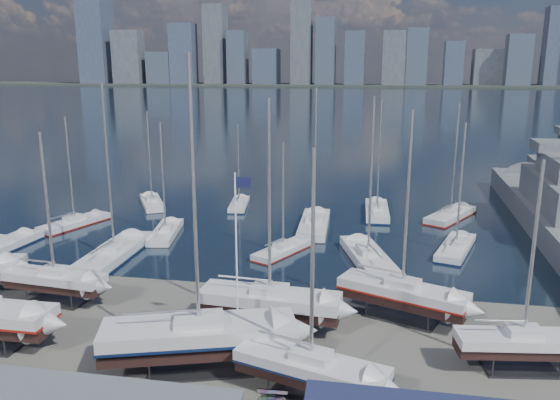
# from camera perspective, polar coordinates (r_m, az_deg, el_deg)

# --- Properties ---
(ground) EXTENTS (1400.00, 1400.00, 0.00)m
(ground) POSITION_cam_1_polar(r_m,az_deg,el_deg) (40.31, -8.47, -14.09)
(ground) COLOR #605E59
(ground) RESTS_ON ground
(water) EXTENTS (1400.00, 600.00, 0.40)m
(water) POSITION_cam_1_polar(r_m,az_deg,el_deg) (344.44, 8.31, 10.32)
(water) COLOR #1A2D3C
(water) RESTS_ON ground
(far_shore) EXTENTS (1400.00, 80.00, 2.20)m
(far_shore) POSITION_cam_1_polar(r_m,az_deg,el_deg) (604.09, 9.23, 11.75)
(far_shore) COLOR #2D332D
(far_shore) RESTS_ON ground
(skyline) EXTENTS (639.14, 43.80, 107.69)m
(skyline) POSITION_cam_1_polar(r_m,az_deg,el_deg) (598.15, 8.59, 15.40)
(skyline) COLOR #475166
(skyline) RESTS_ON far_shore
(sailboat_cradle_2) EXTENTS (8.63, 3.18, 13.95)m
(sailboat_cradle_2) POSITION_cam_1_polar(r_m,az_deg,el_deg) (48.21, -22.46, -7.70)
(sailboat_cradle_2) COLOR #2D2D33
(sailboat_cradle_2) RESTS_ON ground
(sailboat_cradle_3) EXTENTS (12.71, 6.96, 19.50)m
(sailboat_cradle_3) POSITION_cam_1_polar(r_m,az_deg,el_deg) (35.66, -8.42, -13.90)
(sailboat_cradle_3) COLOR #2D2D33
(sailboat_cradle_3) RESTS_ON ground
(sailboat_cradle_4) EXTENTS (10.44, 3.56, 16.72)m
(sailboat_cradle_4) POSITION_cam_1_polar(r_m,az_deg,el_deg) (40.38, -1.08, -10.55)
(sailboat_cradle_4) COLOR #2D2D33
(sailboat_cradle_4) RESTS_ON ground
(sailboat_cradle_5) EXTENTS (9.35, 5.08, 14.67)m
(sailboat_cradle_5) POSITION_cam_1_polar(r_m,az_deg,el_deg) (32.53, 3.25, -17.17)
(sailboat_cradle_5) COLOR #2D2D33
(sailboat_cradle_5) RESTS_ON ground
(sailboat_cradle_6) EXTENTS (10.09, 6.25, 15.83)m
(sailboat_cradle_6) POSITION_cam_1_polar(r_m,az_deg,el_deg) (42.82, 12.66, -9.52)
(sailboat_cradle_6) COLOR #2D2D33
(sailboat_cradle_6) RESTS_ON ground
(sailboat_cradle_7) EXTENTS (8.40, 3.38, 13.53)m
(sailboat_cradle_7) POSITION_cam_1_polar(r_m,az_deg,el_deg) (38.37, 24.03, -13.44)
(sailboat_cradle_7) COLOR #2D2D33
(sailboat_cradle_7) RESTS_ON ground
(sailboat_moored_0) EXTENTS (3.80, 10.48, 15.34)m
(sailboat_moored_0) POSITION_cam_1_polar(r_m,az_deg,el_deg) (64.22, -27.19, -4.54)
(sailboat_moored_0) COLOR black
(sailboat_moored_0) RESTS_ON water
(sailboat_moored_1) EXTENTS (5.52, 9.59, 13.84)m
(sailboat_moored_1) POSITION_cam_1_polar(r_m,az_deg,el_deg) (70.56, -20.66, -2.36)
(sailboat_moored_1) COLOR black
(sailboat_moored_1) RESTS_ON water
(sailboat_moored_2) EXTENTS (6.66, 9.15, 13.70)m
(sailboat_moored_2) POSITION_cam_1_polar(r_m,az_deg,el_deg) (77.87, -13.22, -0.38)
(sailboat_moored_2) COLOR black
(sailboat_moored_2) RESTS_ON water
(sailboat_moored_3) EXTENTS (3.55, 12.16, 18.11)m
(sailboat_moored_3) POSITION_cam_1_polar(r_m,az_deg,el_deg) (57.63, -16.89, -5.55)
(sailboat_moored_3) COLOR black
(sailboat_moored_3) RESTS_ON water
(sailboat_moored_4) EXTENTS (4.04, 9.29, 13.57)m
(sailboat_moored_4) POSITION_cam_1_polar(r_m,az_deg,el_deg) (63.65, -11.85, -3.43)
(sailboat_moored_4) COLOR black
(sailboat_moored_4) RESTS_ON water
(sailboat_moored_5) EXTENTS (3.31, 8.22, 11.94)m
(sailboat_moored_5) POSITION_cam_1_polar(r_m,az_deg,el_deg) (75.28, -4.29, -0.54)
(sailboat_moored_5) COLOR black
(sailboat_moored_5) RESTS_ON water
(sailboat_moored_6) EXTENTS (5.63, 8.25, 12.09)m
(sailboat_moored_6) POSITION_cam_1_polar(r_m,az_deg,el_deg) (56.56, 0.32, -5.31)
(sailboat_moored_6) COLOR black
(sailboat_moored_6) RESTS_ON water
(sailboat_moored_7) EXTENTS (3.69, 11.56, 17.27)m
(sailboat_moored_7) POSITION_cam_1_polar(r_m,az_deg,el_deg) (65.09, 3.59, -2.77)
(sailboat_moored_7) COLOR black
(sailboat_moored_7) RESTS_ON water
(sailboat_moored_8) EXTENTS (3.26, 10.49, 15.55)m
(sailboat_moored_8) POSITION_cam_1_polar(r_m,az_deg,el_deg) (72.39, 10.08, -1.29)
(sailboat_moored_8) COLOR black
(sailboat_moored_8) RESTS_ON water
(sailboat_moored_9) EXTENTS (6.26, 11.61, 16.89)m
(sailboat_moored_9) POSITION_cam_1_polar(r_m,az_deg,el_deg) (54.80, 9.17, -6.10)
(sailboat_moored_9) COLOR black
(sailboat_moored_9) RESTS_ON water
(sailboat_moored_10) EXTENTS (5.35, 9.78, 14.09)m
(sailboat_moored_10) POSITION_cam_1_polar(r_m,az_deg,el_deg) (59.88, 17.88, -4.91)
(sailboat_moored_10) COLOR black
(sailboat_moored_10) RESTS_ON water
(sailboat_moored_11) EXTENTS (7.54, 10.23, 15.20)m
(sailboat_moored_11) POSITION_cam_1_polar(r_m,az_deg,el_deg) (72.63, 17.41, -1.66)
(sailboat_moored_11) COLOR black
(sailboat_moored_11) RESTS_ON water
(car_b) EXTENTS (5.09, 2.79, 1.59)m
(car_b) POSITION_cam_1_polar(r_m,az_deg,el_deg) (33.37, -16.57, -19.34)
(car_b) COLOR gray
(car_b) RESTS_ON ground
(flagpole) EXTENTS (1.08, 0.12, 12.22)m
(flagpole) POSITION_cam_1_polar(r_m,az_deg,el_deg) (35.84, -4.45, -5.29)
(flagpole) COLOR white
(flagpole) RESTS_ON ground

